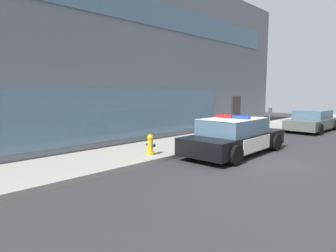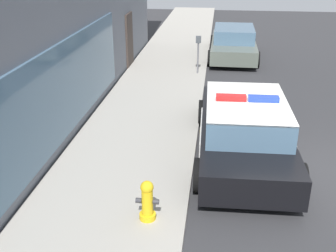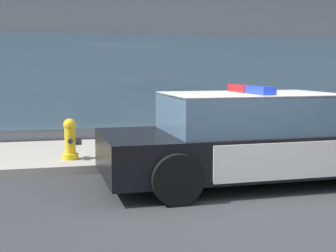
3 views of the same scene
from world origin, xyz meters
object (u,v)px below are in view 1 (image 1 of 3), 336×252
object	(u,v)px
police_cruiser	(234,136)
car_down_street	(312,121)
fire_hydrant	(151,145)
parking_meter	(270,115)

from	to	relation	value
police_cruiser	car_down_street	world-z (taller)	police_cruiser
police_cruiser	fire_hydrant	xyz separation A→B (m)	(-2.80, 1.71, -0.18)
police_cruiser	parking_meter	distance (m)	6.18
parking_meter	fire_hydrant	bearing A→B (deg)	177.76
fire_hydrant	parking_meter	bearing A→B (deg)	-2.24
car_down_street	parking_meter	bearing A→B (deg)	156.82
fire_hydrant	car_down_street	distance (m)	11.95
police_cruiser	parking_meter	bearing A→B (deg)	11.34
car_down_street	police_cruiser	bearing A→B (deg)	-179.21
police_cruiser	parking_meter	size ratio (longest dim) A/B	3.71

